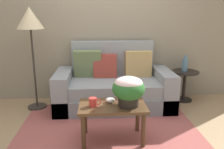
% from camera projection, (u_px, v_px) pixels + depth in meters
% --- Properties ---
extents(ground_plane, '(14.00, 14.00, 0.00)m').
position_uv_depth(ground_plane, '(108.00, 128.00, 3.19)').
color(ground_plane, '#997A56').
extents(wall_back, '(6.40, 0.12, 2.61)m').
position_uv_depth(wall_back, '(104.00, 27.00, 4.16)').
color(wall_back, gray).
rests_on(wall_back, ground).
extents(area_rug, '(2.41, 1.74, 0.01)m').
position_uv_depth(area_rug, '(108.00, 127.00, 3.23)').
color(area_rug, '#994C47').
rests_on(area_rug, ground).
extents(couch, '(1.91, 0.93, 1.07)m').
position_uv_depth(couch, '(114.00, 87.00, 3.93)').
color(couch, slate).
rests_on(couch, ground).
extents(coffee_table, '(0.80, 0.50, 0.47)m').
position_uv_depth(coffee_table, '(112.00, 111.00, 2.81)').
color(coffee_table, '#442D1B').
rests_on(coffee_table, ground).
extents(side_table, '(0.47, 0.47, 0.55)m').
position_uv_depth(side_table, '(185.00, 80.00, 4.15)').
color(side_table, black).
rests_on(side_table, ground).
extents(floor_lamp, '(0.42, 0.42, 1.63)m').
position_uv_depth(floor_lamp, '(30.00, 23.00, 3.57)').
color(floor_lamp, '#2D2823').
rests_on(floor_lamp, ground).
extents(potted_plant, '(0.38, 0.38, 0.36)m').
position_uv_depth(potted_plant, '(129.00, 89.00, 2.70)').
color(potted_plant, black).
rests_on(potted_plant, coffee_table).
extents(coffee_mug, '(0.14, 0.09, 0.10)m').
position_uv_depth(coffee_mug, '(93.00, 102.00, 2.73)').
color(coffee_mug, red).
rests_on(coffee_mug, coffee_table).
extents(snack_bowl, '(0.11, 0.11, 0.06)m').
position_uv_depth(snack_bowl, '(110.00, 100.00, 2.85)').
color(snack_bowl, silver).
rests_on(snack_bowl, coffee_table).
extents(table_vase, '(0.10, 0.10, 0.28)m').
position_uv_depth(table_vase, '(185.00, 64.00, 4.09)').
color(table_vase, slate).
rests_on(table_vase, side_table).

